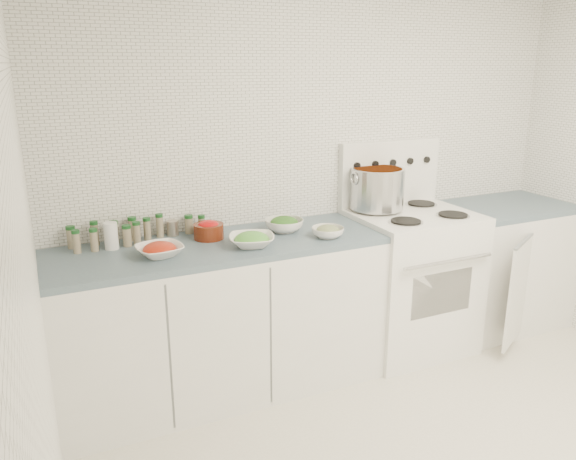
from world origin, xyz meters
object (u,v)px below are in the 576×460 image
Objects in this scene: stock_pot at (377,187)px; bowl_tomato at (160,250)px; bowl_snowpea at (252,240)px; stove at (409,276)px.

bowl_tomato is at bearing -171.45° from stock_pot.
bowl_snowpea is at bearing -164.76° from stock_pot.
stove is 0.64m from stock_pot.
stove reaches higher than bowl_tomato.
bowl_tomato is (-1.47, -0.22, -0.16)m from stock_pot.
stock_pot is 1.35× the size of bowl_tomato.
stock_pot reaches higher than bowl_tomato.
stove is 3.72× the size of stock_pot.
stove is at bearing -40.92° from stock_pot.
stove reaches higher than stock_pot.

